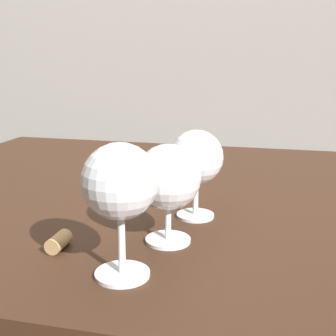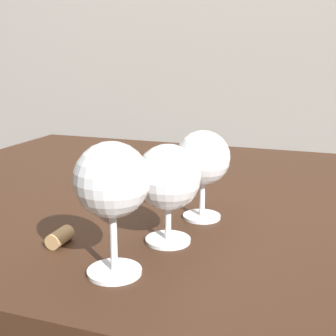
{
  "view_description": "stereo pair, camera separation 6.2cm",
  "coord_description": "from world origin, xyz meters",
  "px_view_note": "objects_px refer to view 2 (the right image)",
  "views": [
    {
      "loc": [
        0.12,
        -0.82,
        1.03
      ],
      "look_at": [
        -0.02,
        -0.24,
        0.87
      ],
      "focal_mm": 48.59,
      "sensor_mm": 36.0,
      "label": 1
    },
    {
      "loc": [
        0.18,
        -0.8,
        1.03
      ],
      "look_at": [
        -0.02,
        -0.24,
        0.87
      ],
      "focal_mm": 48.59,
      "sensor_mm": 36.0,
      "label": 2
    }
  ],
  "objects_px": {
    "wine_glass_rose": "(204,159)",
    "cork": "(60,237)",
    "wine_glass_white": "(168,178)",
    "wine_glass_port": "(112,184)"
  },
  "relations": [
    {
      "from": "wine_glass_port",
      "to": "wine_glass_rose",
      "type": "relative_size",
      "value": 1.13
    },
    {
      "from": "cork",
      "to": "wine_glass_port",
      "type": "bearing_deg",
      "value": -25.51
    },
    {
      "from": "wine_glass_port",
      "to": "wine_glass_rose",
      "type": "xyz_separation_m",
      "value": [
        0.05,
        0.22,
        -0.02
      ]
    },
    {
      "from": "wine_glass_white",
      "to": "cork",
      "type": "bearing_deg",
      "value": -156.67
    },
    {
      "from": "wine_glass_port",
      "to": "wine_glass_white",
      "type": "bearing_deg",
      "value": 75.31
    },
    {
      "from": "wine_glass_rose",
      "to": "wine_glass_white",
      "type": "bearing_deg",
      "value": -101.34
    },
    {
      "from": "wine_glass_port",
      "to": "cork",
      "type": "xyz_separation_m",
      "value": [
        -0.11,
        0.05,
        -0.1
      ]
    },
    {
      "from": "wine_glass_white",
      "to": "wine_glass_rose",
      "type": "relative_size",
      "value": 0.98
    },
    {
      "from": "wine_glass_port",
      "to": "wine_glass_rose",
      "type": "bearing_deg",
      "value": 76.95
    },
    {
      "from": "wine_glass_rose",
      "to": "cork",
      "type": "bearing_deg",
      "value": -133.63
    }
  ]
}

